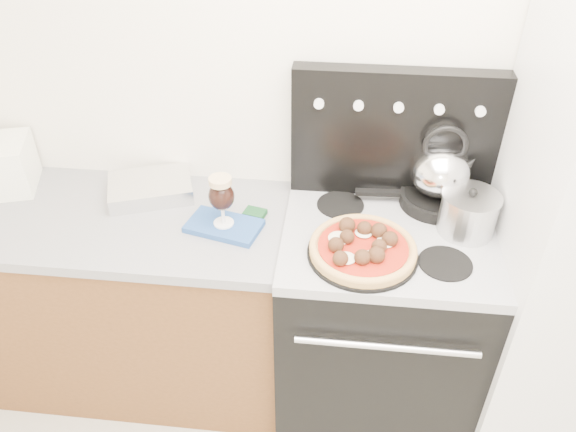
# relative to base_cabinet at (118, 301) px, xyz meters

# --- Properties ---
(room_shell) EXTENTS (3.52, 3.01, 2.52)m
(room_shell) POSITION_rel_base_cabinet_xyz_m (1.02, -0.91, 0.82)
(room_shell) COLOR beige
(room_shell) RESTS_ON ground
(base_cabinet) EXTENTS (1.45, 0.60, 0.86)m
(base_cabinet) POSITION_rel_base_cabinet_xyz_m (0.00, 0.00, 0.00)
(base_cabinet) COLOR brown
(base_cabinet) RESTS_ON ground
(countertop) EXTENTS (1.48, 0.63, 0.04)m
(countertop) POSITION_rel_base_cabinet_xyz_m (0.00, 0.00, 0.45)
(countertop) COLOR gray
(countertop) RESTS_ON base_cabinet
(stove_body) EXTENTS (0.76, 0.65, 0.88)m
(stove_body) POSITION_rel_base_cabinet_xyz_m (1.10, -0.02, 0.01)
(stove_body) COLOR black
(stove_body) RESTS_ON ground
(cooktop) EXTENTS (0.76, 0.65, 0.04)m
(cooktop) POSITION_rel_base_cabinet_xyz_m (1.10, -0.02, 0.47)
(cooktop) COLOR #ADADB2
(cooktop) RESTS_ON stove_body
(backguard) EXTENTS (0.76, 0.08, 0.50)m
(backguard) POSITION_rel_base_cabinet_xyz_m (1.10, 0.25, 0.74)
(backguard) COLOR black
(backguard) RESTS_ON cooktop
(foil_sheet) EXTENTS (0.38, 0.33, 0.06)m
(foil_sheet) POSITION_rel_base_cabinet_xyz_m (0.17, 0.15, 0.50)
(foil_sheet) COLOR white
(foil_sheet) RESTS_ON countertop
(oven_mitt) EXTENTS (0.30, 0.21, 0.02)m
(oven_mitt) POSITION_rel_base_cabinet_xyz_m (0.51, -0.04, 0.48)
(oven_mitt) COLOR #244C93
(oven_mitt) RESTS_ON countertop
(beer_glass) EXTENTS (0.12, 0.12, 0.20)m
(beer_glass) POSITION_rel_base_cabinet_xyz_m (0.51, -0.04, 0.59)
(beer_glass) COLOR black
(beer_glass) RESTS_ON oven_mitt
(pizza_pan) EXTENTS (0.38, 0.38, 0.01)m
(pizza_pan) POSITION_rel_base_cabinet_xyz_m (1.01, -0.16, 0.50)
(pizza_pan) COLOR black
(pizza_pan) RESTS_ON cooktop
(pizza) EXTENTS (0.41, 0.41, 0.05)m
(pizza) POSITION_rel_base_cabinet_xyz_m (1.01, -0.16, 0.53)
(pizza) COLOR #D48246
(pizza) RESTS_ON pizza_pan
(skillet) EXTENTS (0.28, 0.28, 0.05)m
(skillet) POSITION_rel_base_cabinet_xyz_m (1.28, 0.17, 0.51)
(skillet) COLOR black
(skillet) RESTS_ON cooktop
(tea_kettle) EXTENTS (0.26, 0.26, 0.24)m
(tea_kettle) POSITION_rel_base_cabinet_xyz_m (1.28, 0.17, 0.66)
(tea_kettle) COLOR white
(tea_kettle) RESTS_ON skillet
(stock_pot) EXTENTS (0.23, 0.23, 0.14)m
(stock_pot) POSITION_rel_base_cabinet_xyz_m (1.37, 0.02, 0.56)
(stock_pot) COLOR silver
(stock_pot) RESTS_ON cooktop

